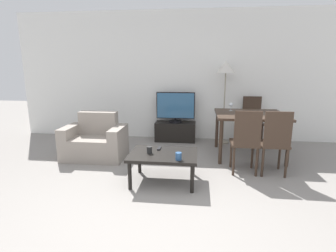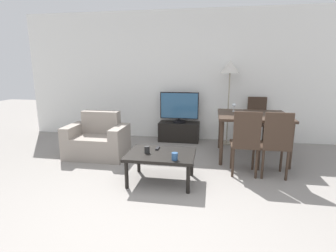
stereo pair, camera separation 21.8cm
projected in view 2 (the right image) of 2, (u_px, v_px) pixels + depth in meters
ground_plane at (136, 226)px, 2.62m from camera, size 18.00×18.00×0.00m
wall_back at (180, 77)px, 5.60m from camera, size 6.93×0.06×2.70m
armchair at (98, 141)px, 4.61m from camera, size 1.03×0.66×0.78m
tv_stand at (179, 132)px, 5.59m from camera, size 0.85×0.39×0.40m
tv at (179, 107)px, 5.48m from camera, size 0.81×0.28×0.64m
coffee_table at (161, 156)px, 3.56m from camera, size 0.91×0.68×0.41m
dining_table at (253, 119)px, 4.46m from camera, size 1.16×1.04×0.77m
dining_chair_near at (245, 140)px, 3.73m from camera, size 0.40×0.40×0.96m
dining_chair_far at (257, 119)px, 5.26m from camera, size 0.40×0.40×0.96m
dining_chair_near_right at (276, 142)px, 3.66m from camera, size 0.40×0.40×0.96m
floor_lamp at (230, 71)px, 5.10m from camera, size 0.36×0.36×1.69m
remote_primary at (158, 148)px, 3.73m from camera, size 0.04×0.15×0.02m
cup_white_near at (175, 156)px, 3.27m from camera, size 0.08×0.08×0.10m
cup_colored_far at (147, 150)px, 3.54m from camera, size 0.07×0.07×0.09m
wine_glass_left at (234, 106)px, 4.70m from camera, size 0.07×0.07×0.15m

